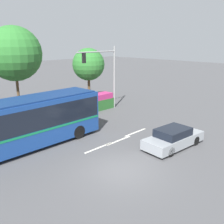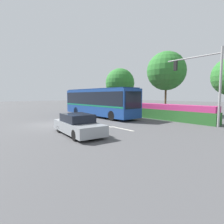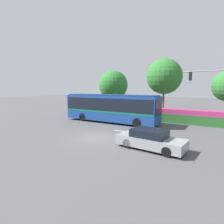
{
  "view_description": "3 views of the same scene",
  "coord_description": "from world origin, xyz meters",
  "px_view_note": "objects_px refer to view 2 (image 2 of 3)",
  "views": [
    {
      "loc": [
        -9.37,
        -8.47,
        6.94
      ],
      "look_at": [
        2.59,
        3.31,
        2.16
      ],
      "focal_mm": 40.96,
      "sensor_mm": 36.0,
      "label": 1
    },
    {
      "loc": [
        14.91,
        -5.74,
        2.52
      ],
      "look_at": [
        2.69,
        4.3,
        1.04
      ],
      "focal_mm": 28.38,
      "sensor_mm": 36.0,
      "label": 2
    },
    {
      "loc": [
        8.83,
        -11.82,
        4.1
      ],
      "look_at": [
        -1.04,
        4.25,
        1.6
      ],
      "focal_mm": 29.36,
      "sensor_mm": 36.0,
      "label": 3
    }
  ],
  "objects_px": {
    "street_tree_left": "(120,83)",
    "sedan_foreground": "(78,125)",
    "city_bus": "(98,101)",
    "street_tree_centre": "(166,71)",
    "traffic_light_pole": "(205,76)"
  },
  "relations": [
    {
      "from": "street_tree_left",
      "to": "sedan_foreground",
      "type": "bearing_deg",
      "value": -50.72
    },
    {
      "from": "city_bus",
      "to": "street_tree_centre",
      "type": "relative_size",
      "value": 1.42
    },
    {
      "from": "city_bus",
      "to": "sedan_foreground",
      "type": "relative_size",
      "value": 2.49
    },
    {
      "from": "sedan_foreground",
      "to": "street_tree_centre",
      "type": "bearing_deg",
      "value": 108.09
    },
    {
      "from": "city_bus",
      "to": "street_tree_centre",
      "type": "distance_m",
      "value": 9.73
    },
    {
      "from": "city_bus",
      "to": "traffic_light_pole",
      "type": "height_order",
      "value": "traffic_light_pole"
    },
    {
      "from": "street_tree_left",
      "to": "street_tree_centre",
      "type": "distance_m",
      "value": 7.96
    },
    {
      "from": "sedan_foreground",
      "to": "street_tree_left",
      "type": "relative_size",
      "value": 0.68
    },
    {
      "from": "city_bus",
      "to": "sedan_foreground",
      "type": "bearing_deg",
      "value": -43.02
    },
    {
      "from": "sedan_foreground",
      "to": "traffic_light_pole",
      "type": "bearing_deg",
      "value": 75.77
    },
    {
      "from": "street_tree_centre",
      "to": "city_bus",
      "type": "bearing_deg",
      "value": -116.2
    },
    {
      "from": "sedan_foreground",
      "to": "traffic_light_pole",
      "type": "relative_size",
      "value": 0.74
    },
    {
      "from": "traffic_light_pole",
      "to": "street_tree_left",
      "type": "relative_size",
      "value": 0.92
    },
    {
      "from": "city_bus",
      "to": "street_tree_centre",
      "type": "xyz_separation_m",
      "value": [
        3.95,
        8.03,
        3.8
      ]
    },
    {
      "from": "street_tree_left",
      "to": "street_tree_centre",
      "type": "height_order",
      "value": "street_tree_centre"
    }
  ]
}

